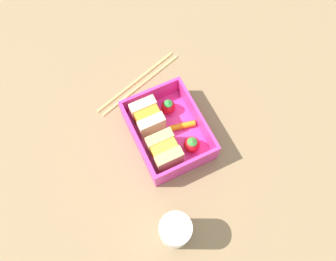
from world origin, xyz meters
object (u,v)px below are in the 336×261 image
object	(u,v)px
drinking_glass	(175,231)
strawberry_left	(168,106)
sandwich_center_left	(148,118)
carrot_stick_far_left	(183,126)
chopstick_pair	(138,83)
strawberry_far_left	(192,144)
sandwich_left	(164,151)

from	to	relation	value
drinking_glass	strawberry_left	bearing A→B (deg)	-22.96
sandwich_center_left	carrot_stick_far_left	xyz separation A→B (cm)	(-3.94, -5.77, -1.93)
carrot_stick_far_left	strawberry_left	world-z (taller)	strawberry_left
sandwich_center_left	chopstick_pair	xyz separation A→B (cm)	(10.09, -2.07, -3.39)
strawberry_far_left	carrot_stick_far_left	world-z (taller)	strawberry_far_left
sandwich_center_left	strawberry_far_left	bearing A→B (deg)	-147.55
strawberry_left	drinking_glass	xyz separation A→B (cm)	(-22.36, 9.47, 1.45)
sandwich_left	strawberry_left	xyz separation A→B (cm)	(8.50, -4.89, -0.97)
sandwich_center_left	sandwich_left	bearing A→B (deg)	180.00
sandwich_center_left	carrot_stick_far_left	bearing A→B (deg)	-124.32
sandwich_center_left	drinking_glass	bearing A→B (deg)	167.95
strawberry_far_left	drinking_glass	world-z (taller)	drinking_glass
sandwich_center_left	strawberry_far_left	world-z (taller)	sandwich_center_left
drinking_glass	strawberry_far_left	bearing A→B (deg)	-37.49
sandwich_center_left	drinking_glass	xyz separation A→B (cm)	(-21.45, 4.58, 0.48)
sandwich_center_left	carrot_stick_far_left	size ratio (longest dim) A/B	1.16
strawberry_far_left	drinking_glass	size ratio (longest dim) A/B	0.45
sandwich_center_left	chopstick_pair	world-z (taller)	sandwich_center_left
sandwich_center_left	carrot_stick_far_left	world-z (taller)	sandwich_center_left
sandwich_center_left	chopstick_pair	size ratio (longest dim) A/B	0.29
strawberry_far_left	sandwich_center_left	bearing A→B (deg)	32.45
sandwich_left	chopstick_pair	distance (cm)	18.12
sandwich_left	drinking_glass	world-z (taller)	drinking_glass
chopstick_pair	strawberry_left	bearing A→B (deg)	-162.90
sandwich_center_left	chopstick_pair	distance (cm)	10.84
sandwich_center_left	strawberry_left	size ratio (longest dim) A/B	1.72
chopstick_pair	carrot_stick_far_left	bearing A→B (deg)	-165.21
strawberry_far_left	drinking_glass	xyz separation A→B (cm)	(-12.99, 9.96, 1.31)
carrot_stick_far_left	strawberry_left	distance (cm)	5.02
carrot_stick_far_left	chopstick_pair	distance (cm)	14.59
sandwich_left	sandwich_center_left	size ratio (longest dim) A/B	1.00
carrot_stick_far_left	strawberry_far_left	bearing A→B (deg)	175.06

